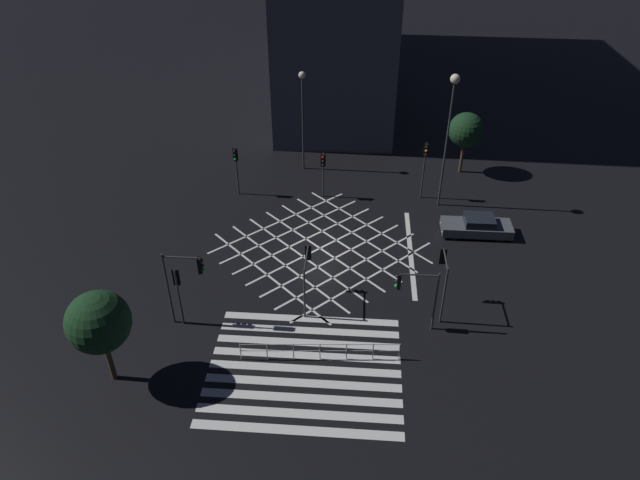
# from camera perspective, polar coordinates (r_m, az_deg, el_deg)

# --- Properties ---
(ground_plane) EXTENTS (200.00, 200.00, 0.00)m
(ground_plane) POSITION_cam_1_polar(r_m,az_deg,el_deg) (36.44, 0.00, -0.83)
(ground_plane) COLOR black
(road_markings) EXTENTS (14.21, 21.22, 0.01)m
(road_markings) POSITION_cam_1_polar(r_m,az_deg,el_deg) (31.43, -0.43, -7.62)
(road_markings) COLOR silver
(road_markings) RESTS_ON ground_plane
(traffic_light_median_south) EXTENTS (0.36, 2.65, 3.22)m
(traffic_light_median_south) POSITION_cam_1_polar(r_m,az_deg,el_deg) (31.02, -1.33, -2.62)
(traffic_light_median_south) COLOR #2D2D30
(traffic_light_median_south) RESTS_ON ground_plane
(traffic_light_se_main) EXTENTS (2.22, 0.36, 3.72)m
(traffic_light_se_main) POSITION_cam_1_polar(r_m,az_deg,el_deg) (29.37, 9.41, -4.77)
(traffic_light_se_main) COLOR #2D2D30
(traffic_light_se_main) RESTS_ON ground_plane
(traffic_light_ne_cross) EXTENTS (0.36, 0.39, 4.36)m
(traffic_light_ne_cross) POSITION_cam_1_polar(r_m,az_deg,el_deg) (40.97, 10.45, 7.91)
(traffic_light_ne_cross) COLOR #2D2D30
(traffic_light_ne_cross) RESTS_ON ground_plane
(traffic_light_nw_cross) EXTENTS (0.36, 0.39, 3.73)m
(traffic_light_nw_cross) POSITION_cam_1_polar(r_m,az_deg,el_deg) (41.41, -8.42, 7.75)
(traffic_light_nw_cross) COLOR #2D2D30
(traffic_light_nw_cross) RESTS_ON ground_plane
(traffic_light_sw_main) EXTENTS (2.14, 0.36, 4.53)m
(traffic_light_sw_main) POSITION_cam_1_polar(r_m,az_deg,el_deg) (29.70, -13.34, -3.38)
(traffic_light_sw_main) COLOR #2D2D30
(traffic_light_sw_main) RESTS_ON ground_plane
(traffic_light_se_cross) EXTENTS (0.36, 2.15, 3.63)m
(traffic_light_se_cross) POSITION_cam_1_polar(r_m,az_deg,el_deg) (30.95, 12.25, -2.97)
(traffic_light_se_cross) COLOR #2D2D30
(traffic_light_se_cross) RESTS_ON ground_plane
(traffic_light_sw_cross) EXTENTS (0.36, 0.39, 3.58)m
(traffic_light_sw_cross) POSITION_cam_1_polar(r_m,az_deg,el_deg) (30.30, -14.05, -4.40)
(traffic_light_sw_cross) COLOR #2D2D30
(traffic_light_sw_cross) RESTS_ON ground_plane
(traffic_light_median_north) EXTENTS (0.36, 0.39, 3.48)m
(traffic_light_median_north) POSITION_cam_1_polar(r_m,az_deg,el_deg) (40.71, 0.31, 7.37)
(traffic_light_median_north) COLOR #2D2D30
(traffic_light_median_north) RESTS_ON ground_plane
(street_lamp_east) EXTENTS (0.52, 0.52, 7.81)m
(street_lamp_east) POSITION_cam_1_polar(r_m,az_deg,el_deg) (43.60, -1.76, 13.75)
(street_lamp_east) COLOR #2D2D30
(street_lamp_east) RESTS_ON ground_plane
(street_lamp_west) EXTENTS (0.63, 0.63, 9.50)m
(street_lamp_west) POSITION_cam_1_polar(r_m,az_deg,el_deg) (38.68, 12.99, 12.71)
(street_lamp_west) COLOR #2D2D30
(street_lamp_west) RESTS_ON ground_plane
(street_tree_near) EXTENTS (2.92, 2.92, 5.09)m
(street_tree_near) POSITION_cam_1_polar(r_m,az_deg,el_deg) (27.60, -21.27, -7.68)
(street_tree_near) COLOR #473323
(street_tree_near) RESTS_ON ground_plane
(street_tree_far) EXTENTS (2.64, 2.64, 4.86)m
(street_tree_far) POSITION_cam_1_polar(r_m,az_deg,el_deg) (45.22, 14.39, 10.60)
(street_tree_far) COLOR #473323
(street_tree_far) RESTS_ON ground_plane
(waiting_car) EXTENTS (4.58, 1.77, 1.34)m
(waiting_car) POSITION_cam_1_polar(r_m,az_deg,el_deg) (38.81, 15.42, 1.33)
(waiting_car) COLOR #474C51
(waiting_car) RESTS_ON ground_plane
(pedestrian_railing) EXTENTS (7.92, 0.63, 1.05)m
(pedestrian_railing) POSITION_cam_1_polar(r_m,az_deg,el_deg) (28.68, 0.00, -10.89)
(pedestrian_railing) COLOR #9EA0A5
(pedestrian_railing) RESTS_ON ground_plane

